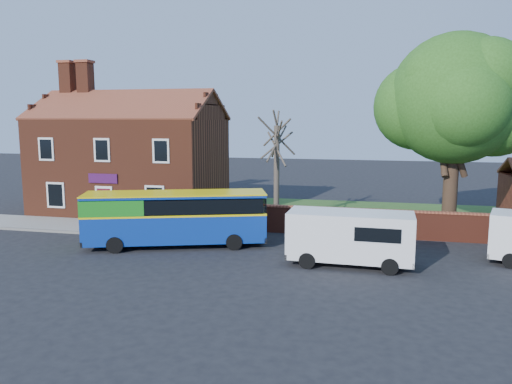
# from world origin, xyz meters

# --- Properties ---
(ground) EXTENTS (120.00, 120.00, 0.00)m
(ground) POSITION_xyz_m (0.00, 0.00, 0.00)
(ground) COLOR black
(ground) RESTS_ON ground
(pavement) EXTENTS (18.00, 3.50, 0.12)m
(pavement) POSITION_xyz_m (-7.00, 5.75, 0.06)
(pavement) COLOR gray
(pavement) RESTS_ON ground
(kerb) EXTENTS (18.00, 0.15, 0.14)m
(kerb) POSITION_xyz_m (-7.00, 4.00, 0.07)
(kerb) COLOR slate
(kerb) RESTS_ON ground
(grass_strip) EXTENTS (26.00, 12.00, 0.04)m
(grass_strip) POSITION_xyz_m (13.00, 13.00, 0.02)
(grass_strip) COLOR #426B28
(grass_strip) RESTS_ON ground
(shop_building) EXTENTS (12.30, 8.13, 10.50)m
(shop_building) POSITION_xyz_m (-7.02, 11.50, 3.41)
(shop_building) COLOR brown
(shop_building) RESTS_ON ground
(boundary_wall) EXTENTS (22.00, 0.38, 1.60)m
(boundary_wall) POSITION_xyz_m (13.00, 7.00, 0.81)
(boundary_wall) COLOR maroon
(boundary_wall) RESTS_ON ground
(bus) EXTENTS (9.48, 5.20, 2.81)m
(bus) POSITION_xyz_m (-0.43, 2.60, 1.60)
(bus) COLOR #0D3398
(bus) RESTS_ON ground
(van_near) EXTENTS (5.59, 2.42, 2.43)m
(van_near) POSITION_xyz_m (8.79, 1.30, 1.36)
(van_near) COLOR white
(van_near) RESTS_ON ground
(large_tree) EXTENTS (9.31, 7.37, 11.36)m
(large_tree) POSITION_xyz_m (14.19, 9.66, 7.44)
(large_tree) COLOR black
(large_tree) RESTS_ON ground
(bare_tree) EXTENTS (2.52, 3.00, 6.71)m
(bare_tree) POSITION_xyz_m (3.86, 9.38, 3.44)
(bare_tree) COLOR #4C4238
(bare_tree) RESTS_ON ground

